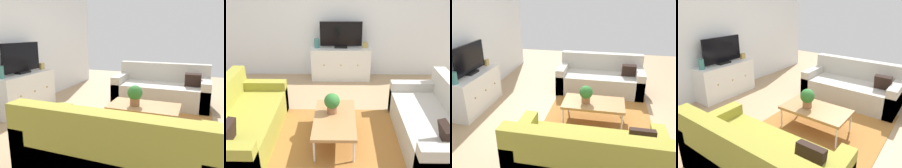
# 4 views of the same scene
# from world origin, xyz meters

# --- Properties ---
(ground_plane) EXTENTS (10.00, 10.00, 0.00)m
(ground_plane) POSITION_xyz_m (0.00, 0.00, 0.00)
(ground_plane) COLOR tan
(wall_back) EXTENTS (6.40, 0.12, 2.70)m
(wall_back) POSITION_xyz_m (0.00, 2.55, 1.35)
(wall_back) COLOR white
(wall_back) RESTS_ON ground_plane
(area_rug) EXTENTS (2.50, 1.90, 0.01)m
(area_rug) POSITION_xyz_m (0.00, -0.15, 0.01)
(area_rug) COLOR #9E662D
(area_rug) RESTS_ON ground_plane
(couch_left_side) EXTENTS (0.90, 1.90, 0.83)m
(couch_left_side) POSITION_xyz_m (-1.44, -0.10, 0.28)
(couch_left_side) COLOR olive
(couch_left_side) RESTS_ON ground_plane
(couch_right_side) EXTENTS (0.90, 1.90, 0.83)m
(couch_right_side) POSITION_xyz_m (1.44, -0.10, 0.28)
(couch_right_side) COLOR #B2ADA3
(couch_right_side) RESTS_ON ground_plane
(coffee_table) EXTENTS (0.60, 1.07, 0.39)m
(coffee_table) POSITION_xyz_m (-0.04, -0.06, 0.36)
(coffee_table) COLOR #A37547
(coffee_table) RESTS_ON ground_plane
(potted_plant) EXTENTS (0.23, 0.23, 0.31)m
(potted_plant) POSITION_xyz_m (-0.08, 0.07, 0.56)
(potted_plant) COLOR #936042
(potted_plant) RESTS_ON coffee_table
(tv_console) EXTENTS (1.31, 0.47, 0.73)m
(tv_console) POSITION_xyz_m (0.04, 2.27, 0.36)
(tv_console) COLOR white
(tv_console) RESTS_ON ground_plane
(flat_screen_tv) EXTENTS (0.92, 0.16, 0.57)m
(flat_screen_tv) POSITION_xyz_m (0.04, 2.29, 1.01)
(flat_screen_tv) COLOR black
(flat_screen_tv) RESTS_ON tv_console
(glass_vase) EXTENTS (0.11, 0.11, 0.21)m
(glass_vase) POSITION_xyz_m (-0.49, 2.27, 0.83)
(glass_vase) COLOR teal
(glass_vase) RESTS_ON tv_console
(mantel_clock) EXTENTS (0.11, 0.07, 0.13)m
(mantel_clock) POSITION_xyz_m (0.57, 2.27, 0.79)
(mantel_clock) COLOR tan
(mantel_clock) RESTS_ON tv_console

